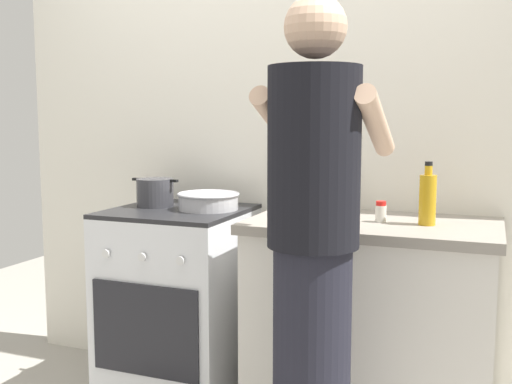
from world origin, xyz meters
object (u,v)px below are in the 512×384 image
oil_bottle (428,198)px  person (313,258)px  mixing_bowl (208,200)px  pot (155,193)px  spice_bottle (381,212)px  utensil_crock (333,191)px  stove_range (179,304)px

oil_bottle → person: 0.64m
mixing_bowl → oil_bottle: 0.98m
pot → spice_bottle: (1.07, -0.05, -0.02)m
oil_bottle → person: person is taller
spice_bottle → oil_bottle: 0.19m
utensil_crock → spice_bottle: size_ratio=3.53×
mixing_bowl → oil_bottle: size_ratio=1.15×
utensil_crock → mixing_bowl: bearing=-163.8°
stove_range → mixing_bowl: size_ratio=3.14×
pot → mixing_bowl: bearing=0.1°
pot → person: bearing=-32.0°
oil_bottle → person: (-0.30, -0.54, -0.14)m
stove_range → person: person is taller
spice_bottle → utensil_crock: bearing=140.0°
stove_range → spice_bottle: size_ratio=10.56×
stove_range → spice_bottle: (0.93, -0.01, 0.49)m
utensil_crock → person: size_ratio=0.18×
stove_range → oil_bottle: size_ratio=3.62×
mixing_bowl → pot: bearing=-179.9°
stove_range → pot: bearing=165.3°
stove_range → spice_bottle: bearing=-0.8°
mixing_bowl → spice_bottle: bearing=-3.6°
utensil_crock → oil_bottle: size_ratio=1.21×
utensil_crock → oil_bottle: (0.43, -0.21, 0.01)m
stove_range → mixing_bowl: 0.51m
stove_range → spice_bottle: spice_bottle is taller
spice_bottle → person: 0.56m
stove_range → oil_bottle: 1.25m
spice_bottle → oil_bottle: oil_bottle is taller
utensil_crock → person: person is taller
oil_bottle → spice_bottle: bearing=179.8°
stove_range → oil_bottle: (1.11, -0.01, 0.55)m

